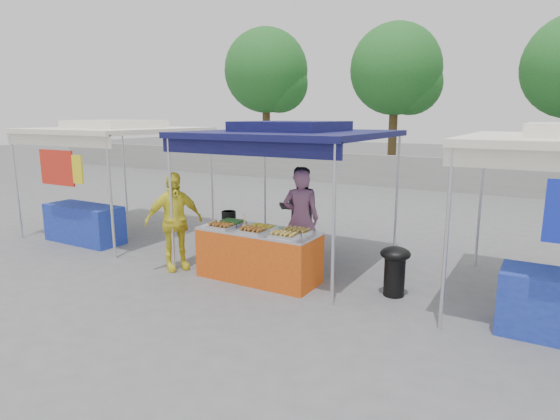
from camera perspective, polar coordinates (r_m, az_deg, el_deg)
The scene contains 22 objects.
ground_plane at distance 7.94m, azimuth -2.20°, elevation -8.19°, with size 80.00×80.00×0.00m, color slate.
back_wall at distance 17.89m, azimuth 17.08°, elevation 4.29°, with size 40.00×0.25×1.20m, color gray.
main_canopy at distance 8.32m, azimuth 1.30°, elevation 9.39°, with size 3.20×3.20×2.57m.
neighbor_stall_left at distance 11.01m, azimuth -20.83°, elevation 5.13°, with size 3.20×3.20×2.57m.
tree_0 at distance 22.65m, azimuth -1.32°, elevation 16.22°, with size 3.88×3.88×6.67m.
tree_1 at distance 20.60m, azimuth 14.34°, elevation 15.87°, with size 3.75×3.73×6.41m.
vendor_table at distance 7.73m, azimuth -2.63°, elevation -5.44°, with size 2.00×0.80×0.85m.
food_tray_fl at distance 7.75m, azimuth -7.26°, elevation -1.96°, with size 0.42×0.30×0.07m.
food_tray_fm at distance 7.39m, azimuth -3.41°, elevation -2.54°, with size 0.42×0.30×0.07m.
food_tray_fr at distance 7.11m, azimuth 0.49°, elevation -3.07°, with size 0.42×0.30×0.07m.
food_tray_bl at distance 8.00m, azimuth -5.84°, elevation -1.50°, with size 0.42×0.30×0.07m.
food_tray_bm at distance 7.66m, azimuth -2.13°, elevation -2.03°, with size 0.42×0.30×0.07m.
food_tray_br at distance 7.36m, azimuth 2.03°, elevation -2.59°, with size 0.42×0.30×0.07m.
cooking_pot at distance 8.37m, azimuth -6.27°, elevation -0.65°, with size 0.25×0.25×0.15m, color black.
skewer_cup at distance 7.53m, azimuth -4.34°, elevation -2.18°, with size 0.08×0.08×0.09m, color silver.
wok_burner at distance 7.24m, azimuth 13.82°, elevation -6.74°, with size 0.45×0.45×0.76m.
crate_left at distance 8.64m, azimuth -2.44°, elevation -5.40°, with size 0.55×0.39×0.33m, color #1629B3.
crate_right at distance 8.27m, azimuth 1.61°, elevation -6.24°, with size 0.52×0.36×0.31m, color #1629B3.
crate_stacked at distance 8.18m, azimuth 1.62°, elevation -4.22°, with size 0.49×0.34×0.29m, color #1629B3.
vendor_woman at distance 8.29m, azimuth 2.56°, elevation -1.05°, with size 0.64×0.42×1.75m, color #976085.
helper_man at distance 9.26m, azimuth 2.36°, elevation 0.08°, with size 0.82×0.64×1.69m, color black.
customer_person at distance 8.33m, azimuth -12.81°, elevation -1.35°, with size 1.01×0.42×1.73m, color yellow.
Camera 1 is at (4.03, -6.30, 2.67)m, focal length 30.00 mm.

